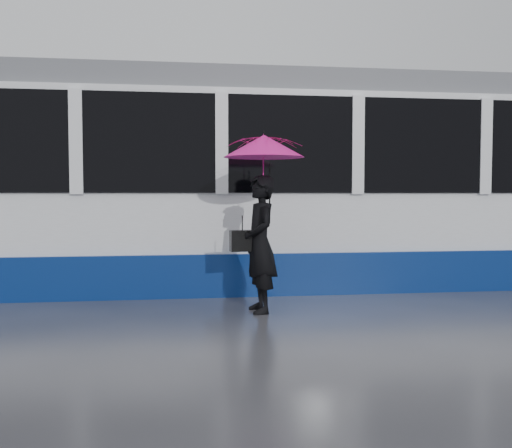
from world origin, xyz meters
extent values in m
plane|color=#2F2F35|center=(0.00, 0.00, 0.00)|extent=(90.00, 90.00, 0.00)
cube|color=#3F3D38|center=(0.00, 1.78, 0.01)|extent=(34.00, 0.07, 0.02)
cube|color=#3F3D38|center=(0.00, 3.22, 0.01)|extent=(34.00, 0.07, 0.02)
cube|color=white|center=(3.68, 2.50, 1.52)|extent=(24.00, 2.40, 2.95)
cube|color=navy|center=(3.68, 2.50, 0.31)|extent=(24.00, 2.56, 0.62)
cube|color=black|center=(3.68, 2.50, 2.20)|extent=(23.00, 2.48, 1.40)
cube|color=slate|center=(3.68, 2.50, 3.17)|extent=(23.60, 2.20, 0.35)
imported|color=black|center=(1.58, 0.19, 0.86)|extent=(0.49, 0.67, 1.72)
imported|color=#F6147E|center=(1.63, 0.19, 1.81)|extent=(1.05, 1.07, 0.86)
cone|color=#F6147E|center=(1.63, 0.19, 2.08)|extent=(1.13, 1.13, 0.28)
cylinder|color=black|center=(1.63, 0.19, 2.24)|extent=(0.01, 0.01, 0.06)
cylinder|color=black|center=(1.70, 0.21, 1.49)|extent=(0.02, 0.02, 0.75)
cube|color=black|center=(1.36, 0.21, 0.90)|extent=(0.32, 0.17, 0.27)
cylinder|color=black|center=(1.36, 0.21, 1.12)|extent=(0.01, 0.01, 0.18)
camera|label=1|loc=(0.56, -6.84, 1.48)|focal=40.00mm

